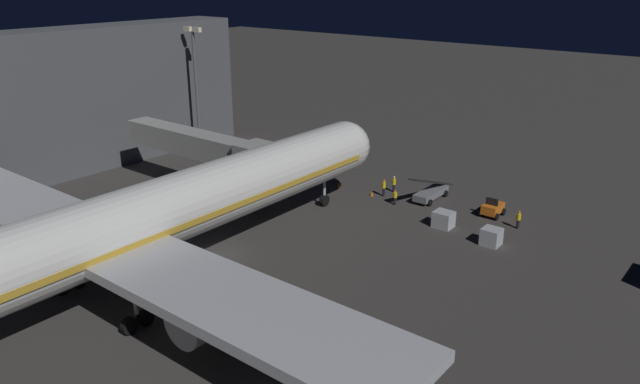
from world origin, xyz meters
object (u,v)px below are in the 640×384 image
airliner_at_gate (77,246)px  ground_crew_by_belt_loader (395,196)px  jet_bridge (207,147)px  apron_floodlight_mast (196,80)px  ground_crew_by_tug (394,183)px  traffic_cone_nose_port (372,193)px  traffic_cone_nose_starboard (339,185)px  baggage_tug_spare (493,208)px  baggage_container_near_belt (491,237)px  belt_loader (431,192)px  ground_crew_marshaller_fwd (518,219)px  ground_crew_near_nose_gear (384,187)px  baggage_container_mid_row (443,219)px

airliner_at_gate → ground_crew_by_belt_loader: size_ratio=40.36×
jet_bridge → apron_floodlight_mast: (14.27, -11.10, 3.94)m
apron_floodlight_mast → ground_crew_by_belt_loader: bearing=178.6°
ground_crew_by_tug → traffic_cone_nose_port: 2.88m
ground_crew_by_belt_loader → ground_crew_by_tug: (2.15, -3.22, 0.09)m
ground_crew_by_belt_loader → traffic_cone_nose_starboard: size_ratio=3.04×
baggage_tug_spare → baggage_container_near_belt: baggage_tug_spare is taller
belt_loader → traffic_cone_nose_port: size_ratio=15.61×
ground_crew_by_belt_loader → traffic_cone_nose_port: 3.48m
belt_loader → traffic_cone_nose_port: 6.29m
airliner_at_gate → jet_bridge: (11.23, -21.48, 0.14)m
jet_bridge → ground_crew_marshaller_fwd: bearing=-157.2°
belt_loader → ground_crew_near_nose_gear: 5.01m
airliner_at_gate → baggage_container_mid_row: 32.44m
baggage_container_mid_row → ground_crew_near_nose_gear: (8.94, -3.49, 0.26)m
ground_crew_near_nose_gear → jet_bridge: bearing=38.9°
ground_crew_near_nose_gear → ground_crew_marshaller_fwd: ground_crew_near_nose_gear is taller
airliner_at_gate → baggage_tug_spare: airliner_at_gate is taller
baggage_tug_spare → traffic_cone_nose_port: 12.79m
airliner_at_gate → ground_crew_marshaller_fwd: airliner_at_gate is taller
apron_floodlight_mast → traffic_cone_nose_starboard: apron_floodlight_mast is taller
traffic_cone_nose_port → ground_crew_near_nose_gear: bearing=-147.7°
ground_crew_by_tug → traffic_cone_nose_port: (1.19, 2.52, -0.73)m
baggage_container_mid_row → baggage_container_near_belt: bearing=169.7°
ground_crew_by_belt_loader → belt_loader: bearing=-120.5°
ground_crew_by_belt_loader → traffic_cone_nose_port: size_ratio=3.04×
baggage_container_near_belt → traffic_cone_nose_starboard: (19.57, -3.76, -0.50)m
apron_floodlight_mast → baggage_tug_spare: size_ratio=6.76×
jet_bridge → ground_crew_near_nose_gear: jet_bridge is taller
jet_bridge → belt_loader: (-18.94, -14.01, -4.73)m
jet_bridge → traffic_cone_nose_port: jet_bridge is taller
belt_loader → baggage_container_near_belt: belt_loader is taller
belt_loader → baggage_container_near_belt: 11.78m
airliner_at_gate → ground_crew_by_tug: airliner_at_gate is taller
belt_loader → baggage_container_near_belt: bearing=145.1°
apron_floodlight_mast → ground_crew_by_tug: apron_floodlight_mast is taller
baggage_container_near_belt → apron_floodlight_mast: bearing=-5.1°
belt_loader → baggage_tug_spare: (-6.98, 0.25, -0.07)m
belt_loader → traffic_cone_nose_port: belt_loader is taller
ground_crew_by_belt_loader → baggage_tug_spare: bearing=-159.4°
apron_floodlight_mast → ground_crew_by_belt_loader: 32.22m
belt_loader → ground_crew_marshaller_fwd: belt_loader is taller
ground_crew_by_tug → ground_crew_near_nose_gear: bearing=86.1°
belt_loader → ground_crew_by_tug: bearing=6.0°
airliner_at_gate → baggage_container_mid_row: airliner_at_gate is taller
belt_loader → ground_crew_near_nose_gear: bearing=27.4°
airliner_at_gate → jet_bridge: bearing=-62.4°
apron_floodlight_mast → belt_loader: size_ratio=1.89×
baggage_tug_spare → ground_crew_by_belt_loader: bearing=20.6°
ground_crew_marshaller_fwd → traffic_cone_nose_port: ground_crew_marshaller_fwd is taller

